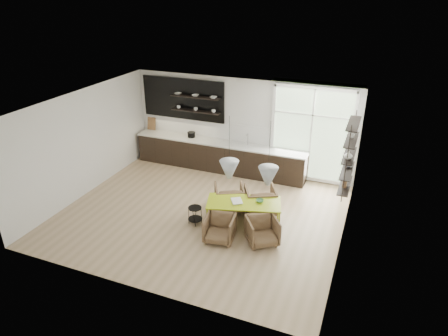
% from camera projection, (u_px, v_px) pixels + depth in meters
% --- Properties ---
extents(room, '(7.02, 6.01, 2.91)m').
position_uv_depth(room, '(238.00, 150.00, 10.45)').
color(room, tan).
rests_on(room, ground).
extents(kitchen_run, '(5.54, 0.69, 2.75)m').
position_uv_depth(kitchen_run, '(217.00, 151.00, 12.59)').
color(kitchen_run, black).
rests_on(kitchen_run, ground).
extents(right_shelving, '(0.26, 1.22, 1.90)m').
position_uv_depth(right_shelving, '(349.00, 158.00, 9.50)').
color(right_shelving, black).
rests_on(right_shelving, ground).
extents(dining_table, '(1.92, 1.26, 0.65)m').
position_uv_depth(dining_table, '(244.00, 204.00, 9.61)').
color(dining_table, '#9DB215').
rests_on(dining_table, ground).
extents(armchair_back_left, '(1.00, 1.00, 0.69)m').
position_uv_depth(armchair_back_left, '(229.00, 197.00, 10.42)').
color(armchair_back_left, brown).
rests_on(armchair_back_left, ground).
extents(armchair_back_right, '(1.03, 1.04, 0.71)m').
position_uv_depth(armchair_back_right, '(260.00, 200.00, 10.26)').
color(armchair_back_right, brown).
rests_on(armchair_back_right, ground).
extents(armchair_front_left, '(0.76, 0.77, 0.63)m').
position_uv_depth(armchair_front_left, '(220.00, 228.00, 9.17)').
color(armchair_front_left, brown).
rests_on(armchair_front_left, ground).
extents(armchair_front_right, '(0.95, 0.95, 0.63)m').
position_uv_depth(armchair_front_right, '(262.00, 231.00, 9.07)').
color(armchair_front_right, brown).
rests_on(armchair_front_right, ground).
extents(wire_stool, '(0.35, 0.35, 0.45)m').
position_uv_depth(wire_stool, '(195.00, 213.00, 9.81)').
color(wire_stool, black).
rests_on(wire_stool, ground).
extents(table_book, '(0.38, 0.41, 0.03)m').
position_uv_depth(table_book, '(232.00, 202.00, 9.59)').
color(table_book, white).
rests_on(table_book, dining_table).
extents(table_bowl, '(0.25, 0.25, 0.06)m').
position_uv_depth(table_bowl, '(260.00, 201.00, 9.59)').
color(table_bowl, '#4E8C56').
rests_on(table_bowl, dining_table).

